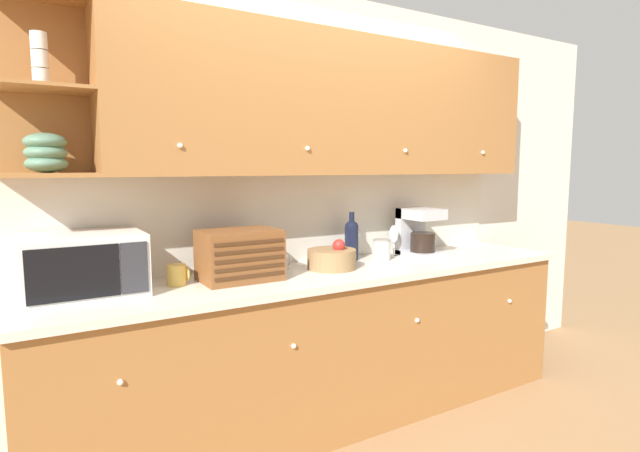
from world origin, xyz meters
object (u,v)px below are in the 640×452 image
at_px(fruit_basket, 332,258).
at_px(coffee_maker, 418,231).
at_px(mug, 281,261).
at_px(microwave, 84,265).
at_px(mug_blue_second, 177,275).
at_px(storage_canister, 382,250).
at_px(bread_box, 240,255).
at_px(wine_glass, 394,235).
at_px(wine_bottle, 352,238).

height_order(fruit_basket, coffee_maker, coffee_maker).
height_order(mug, fruit_basket, fruit_basket).
relative_size(microwave, mug_blue_second, 4.89).
relative_size(fruit_basket, storage_canister, 2.11).
distance_m(bread_box, coffee_maker, 1.34).
distance_m(microwave, bread_box, 0.75).
bearing_deg(storage_canister, microwave, 179.33).
height_order(storage_canister, coffee_maker, coffee_maker).
xyz_separation_m(microwave, bread_box, (0.74, -0.08, -0.01)).
relative_size(mug, fruit_basket, 0.37).
height_order(bread_box, storage_canister, bread_box).
xyz_separation_m(bread_box, coffee_maker, (1.34, 0.09, 0.03)).
xyz_separation_m(microwave, wine_glass, (1.89, 0.04, -0.00)).
height_order(fruit_basket, wine_glass, wine_glass).
distance_m(bread_box, wine_bottle, 0.86).
height_order(bread_box, fruit_basket, bread_box).
relative_size(bread_box, coffee_maker, 1.28).
relative_size(mug, wine_bottle, 0.34).
xyz_separation_m(bread_box, storage_canister, (1.00, 0.06, -0.07)).
xyz_separation_m(mug, storage_canister, (0.67, -0.11, 0.03)).
bearing_deg(wine_bottle, fruit_basket, -146.33).
bearing_deg(wine_glass, bread_box, -174.07).
relative_size(microwave, coffee_maker, 1.64).
distance_m(fruit_basket, wine_bottle, 0.32).
height_order(mug_blue_second, wine_glass, wine_glass).
xyz_separation_m(mug, wine_bottle, (0.51, 0.01, 0.10)).
distance_m(storage_canister, coffee_maker, 0.35).
bearing_deg(storage_canister, wine_bottle, 144.47).
bearing_deg(wine_glass, microwave, -178.75).
bearing_deg(microwave, mug_blue_second, -3.29).
bearing_deg(microwave, storage_canister, -0.67).
relative_size(fruit_basket, wine_glass, 1.36).
bearing_deg(mug, coffee_maker, -3.99).
bearing_deg(wine_glass, coffee_maker, -8.03).
bearing_deg(bread_box, mug_blue_second, 170.47).
relative_size(wine_bottle, wine_glass, 1.47).
relative_size(wine_glass, coffee_maker, 0.66).
bearing_deg(mug_blue_second, bread_box, -9.53).
bearing_deg(mug, bread_box, -153.57).
relative_size(mug, coffee_maker, 0.33).
bearing_deg(bread_box, storage_canister, 3.29).
height_order(bread_box, mug, bread_box).
xyz_separation_m(fruit_basket, wine_bottle, (0.26, 0.17, 0.08)).
xyz_separation_m(bread_box, wine_bottle, (0.84, 0.17, 0.01)).
xyz_separation_m(wine_bottle, coffee_maker, (0.50, -0.08, 0.02)).
distance_m(wine_bottle, wine_glass, 0.31).
bearing_deg(microwave, coffee_maker, 0.40).
bearing_deg(mug_blue_second, wine_glass, 2.57).
relative_size(storage_canister, coffee_maker, 0.43).
bearing_deg(microwave, fruit_basket, -3.47).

